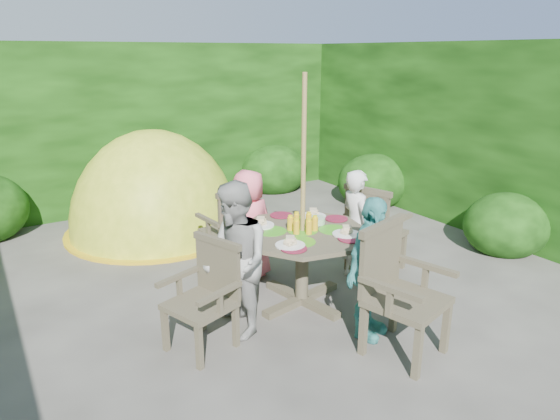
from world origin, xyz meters
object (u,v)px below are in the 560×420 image
garden_chair_front (398,289)px  dome_tent (158,230)px  garden_chair_left (206,294)px  child_back (249,225)px  child_left (236,261)px  patio_table (303,242)px  garden_chair_back (232,228)px  child_right (356,226)px  child_front (370,269)px  garden_chair_right (373,228)px  parasol_pole (303,195)px

garden_chair_front → dome_tent: dome_tent is taller
garden_chair_left → child_back: (0.94, 0.98, 0.13)m
child_left → child_back: size_ratio=1.13×
patio_table → garden_chair_back: 1.11m
child_right → child_back: bearing=63.2°
garden_chair_left → garden_chair_back: size_ratio=0.95×
child_front → garden_chair_front: bearing=-104.3°
garden_chair_left → child_front: size_ratio=0.70×
garden_chair_right → child_back: 1.36m
child_back → child_front: (0.29, -1.57, 0.03)m
child_back → garden_chair_front: bearing=95.6°
child_left → child_right: bearing=108.2°
child_right → child_left: size_ratio=0.89×
child_left → garden_chair_left: bearing=-74.0°
child_right → patio_table: bearing=108.1°
garden_chair_back → child_left: 1.37m
parasol_pole → garden_chair_right: bearing=10.0°
garden_chair_right → garden_chair_front: 1.54m
parasol_pole → garden_chair_back: (-0.21, 1.08, -0.60)m
garden_chair_right → child_right: child_right is taller
parasol_pole → garden_chair_front: 1.22m
patio_table → child_left: (-0.79, -0.15, 0.04)m
child_back → child_right: bearing=140.8°
child_left → dome_tent: bearing=-177.6°
garden_chair_front → garden_chair_back: bearing=85.2°
child_right → dome_tent: size_ratio=0.44×
dome_tent → child_left: bearing=-95.8°
dome_tent → garden_chair_front: bearing=-80.1°
patio_table → child_back: bearing=100.8°
patio_table → garden_chair_left: bearing=-170.1°
patio_table → garden_chair_right: size_ratio=1.57×
garden_chair_left → garden_chair_front: (1.28, -0.88, 0.08)m
garden_chair_right → child_left: child_left is taller
dome_tent → child_back: bearing=-80.0°
garden_chair_right → garden_chair_left: (-2.16, -0.38, -0.05)m
child_left → child_front: bearing=63.2°
dome_tent → garden_chair_right: bearing=-58.9°
garden_chair_back → child_back: bearing=96.0°
child_left → dome_tent: size_ratio=0.49×
garden_chair_left → child_back: child_back is taller
child_right → garden_chair_right: bearing=-73.6°
garden_chair_right → dome_tent: 3.08m
garden_chair_left → patio_table: bearing=80.8°
parasol_pole → garden_chair_back: 1.25m
parasol_pole → garden_chair_front: bearing=-79.9°
garden_chair_right → child_front: size_ratio=0.77×
child_left → child_back: child_left is taller
child_right → child_left: child_left is taller
child_left → patio_table: bearing=108.3°
garden_chair_back → child_right: child_right is taller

